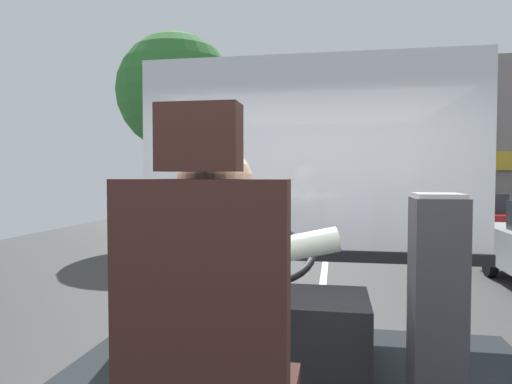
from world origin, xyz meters
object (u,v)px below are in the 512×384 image
object	(u,v)px
steering_console	(271,326)
parked_car_red	(463,216)
driver_seat	(210,365)
bus_driver	(221,299)
parked_car_blue	(432,204)
fare_box	(437,306)
parked_car_charcoal	(408,197)

from	to	relation	value
steering_console	parked_car_red	size ratio (longest dim) A/B	0.26
driver_seat	bus_driver	world-z (taller)	driver_seat
driver_seat	steering_console	distance (m)	1.32
parked_car_red	driver_seat	bearing A→B (deg)	-107.63
parked_car_red	parked_car_blue	xyz separation A→B (m)	(0.07, 4.50, 0.04)
fare_box	parked_car_red	world-z (taller)	fare_box
steering_console	parked_car_charcoal	size ratio (longest dim) A/B	0.28
steering_console	parked_car_red	bearing A→B (deg)	70.41
driver_seat	parked_car_charcoal	distance (m)	22.01
bus_driver	fare_box	xyz separation A→B (m)	(0.81, 0.74, -0.19)
driver_seat	parked_car_blue	size ratio (longest dim) A/B	0.30
parked_car_red	bus_driver	bearing A→B (deg)	-107.81
parked_car_charcoal	steering_console	bearing A→B (deg)	-100.57
steering_console	parked_car_red	xyz separation A→B (m)	(3.83, 10.76, -0.28)
steering_console	parked_car_charcoal	xyz separation A→B (m)	(3.80, 20.39, -0.26)
fare_box	parked_car_charcoal	distance (m)	21.03
bus_driver	parked_car_red	bearing A→B (deg)	72.19
fare_box	parked_car_charcoal	xyz separation A→B (m)	(2.99, 20.81, -0.54)
parked_car_red	parked_car_blue	world-z (taller)	parked_car_blue
parked_car_red	parked_car_charcoal	world-z (taller)	parked_car_charcoal
bus_driver	driver_seat	bearing A→B (deg)	-90.00
bus_driver	fare_box	bearing A→B (deg)	42.32
bus_driver	fare_box	world-z (taller)	bus_driver
bus_driver	parked_car_red	world-z (taller)	bus_driver
driver_seat	fare_box	bearing A→B (deg)	46.82
steering_console	parked_car_charcoal	world-z (taller)	steering_console
bus_driver	steering_console	xyz separation A→B (m)	(0.00, 1.16, -0.47)
bus_driver	parked_car_blue	distance (m)	16.90
fare_box	parked_car_red	size ratio (longest dim) A/B	0.24
driver_seat	steering_console	world-z (taller)	driver_seat
steering_console	parked_car_blue	size ratio (longest dim) A/B	0.26
fare_box	steering_console	bearing A→B (deg)	152.43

